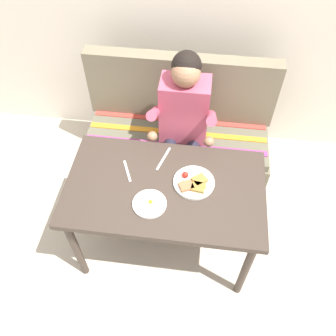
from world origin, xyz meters
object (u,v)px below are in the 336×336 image
object	(u,v)px
plate_eggs	(150,204)
person	(183,118)
plate_breakfast	(194,183)
fork	(127,171)
knife	(163,159)
table	(165,194)
couch	(178,140)

from	to	relation	value
plate_eggs	person	bearing A→B (deg)	80.59
plate_breakfast	fork	world-z (taller)	plate_breakfast
plate_eggs	knife	world-z (taller)	plate_eggs
person	plate_breakfast	bearing A→B (deg)	-77.76
table	plate_eggs	size ratio (longest dim) A/B	6.09
table	couch	bearing A→B (deg)	90.00
couch	knife	bearing A→B (deg)	-93.82
fork	plate_breakfast	bearing A→B (deg)	-30.31
person	plate_eggs	xyz separation A→B (m)	(-0.12, -0.73, -0.00)
plate_breakfast	knife	size ratio (longest dim) A/B	1.25
plate_breakfast	fork	bearing A→B (deg)	173.62
fork	table	bearing A→B (deg)	-42.96
table	couch	distance (m)	0.83
plate_breakfast	couch	bearing A→B (deg)	103.24
person	plate_breakfast	distance (m)	0.56
knife	plate_eggs	bearing A→B (deg)	-78.39
table	knife	distance (m)	0.23
plate_eggs	fork	world-z (taller)	plate_eggs
couch	fork	distance (m)	0.83
plate_eggs	fork	distance (m)	0.29
table	couch	world-z (taller)	couch
table	fork	size ratio (longest dim) A/B	7.06
person	knife	bearing A→B (deg)	-103.14
person	fork	distance (m)	0.59
plate_breakfast	person	bearing A→B (deg)	102.24
couch	plate_eggs	world-z (taller)	couch
plate_breakfast	fork	xyz separation A→B (m)	(-0.42, 0.05, -0.01)
fork	knife	xyz separation A→B (m)	(0.21, 0.13, 0.00)
table	plate_breakfast	distance (m)	0.20
fork	knife	size ratio (longest dim) A/B	0.85
table	couch	size ratio (longest dim) A/B	0.83
plate_eggs	knife	bearing A→B (deg)	84.68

